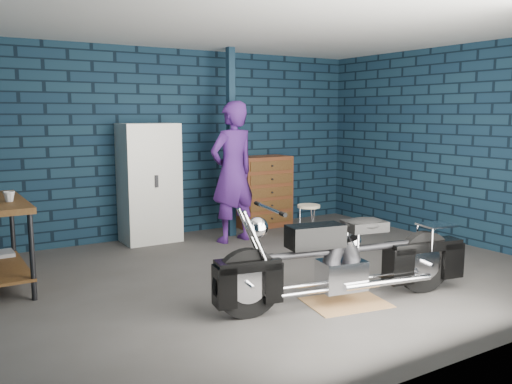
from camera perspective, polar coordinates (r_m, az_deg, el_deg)
ground at (r=6.12m, az=1.92°, el=-8.62°), size 6.00×6.00×0.00m
room_walls at (r=6.33m, az=-0.82°, el=9.40°), size 6.02×5.01×2.71m
support_post at (r=7.82m, az=-2.65°, el=5.12°), size 0.10×0.10×2.70m
drip_mat at (r=5.30m, az=9.45°, el=-11.40°), size 0.83×0.68×0.01m
motorcycle at (r=5.16m, az=9.57°, el=-6.32°), size 2.29×0.99×0.98m
person at (r=7.49m, az=-2.48°, el=2.09°), size 0.77×0.57×1.95m
locker at (r=7.64m, az=-11.16°, el=0.93°), size 0.77×0.55×1.65m
tool_chest at (r=8.52m, az=0.83°, el=0.04°), size 0.84×0.46×1.12m
shop_stool at (r=7.38m, az=5.55°, el=-3.49°), size 0.40×0.40×0.56m
cup_b at (r=5.90m, az=-24.56°, el=-0.44°), size 0.15×0.15×0.10m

